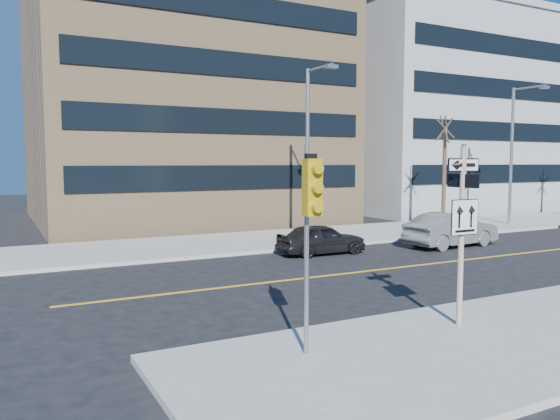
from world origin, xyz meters
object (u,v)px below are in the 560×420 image
sign_pole (462,224)px  parked_car_a (321,239)px  streetlight_b (515,146)px  parked_car_b (451,230)px  traffic_signal (311,205)px  streetlight_a (310,142)px  street_tree_west (445,131)px

sign_pole → parked_car_a: 10.80m
sign_pole → streetlight_b: (18.00, 13.27, 2.32)m
parked_car_b → streetlight_b: bearing=-70.9°
streetlight_b → traffic_signal: bearing=-148.6°
traffic_signal → parked_car_a: (6.77, 10.43, -2.39)m
parked_car_b → streetlight_b: 10.61m
traffic_signal → parked_car_b: traffic_signal is taller
parked_car_a → parked_car_b: size_ratio=0.81×
streetlight_a → streetlight_b: bearing=0.0°
parked_car_b → streetlight_a: 7.57m
sign_pole → traffic_signal: (-4.00, -0.15, 0.59)m
traffic_signal → parked_car_b: (13.03, 9.40, -2.26)m
streetlight_a → streetlight_b: size_ratio=1.00×
traffic_signal → parked_car_a: bearing=57.0°
sign_pole → parked_car_b: 13.04m
traffic_signal → street_tree_west: bearing=39.4°
sign_pole → streetlight_a: (4.00, 13.27, 2.32)m
parked_car_a → streetlight_b: (15.23, 2.99, 4.11)m
streetlight_a → street_tree_west: 9.05m
sign_pole → parked_car_b: (9.03, 9.25, -1.67)m
parked_car_b → streetlight_b: (8.97, 4.02, 3.99)m
parked_car_a → streetlight_a: bearing=-20.6°
sign_pole → parked_car_b: bearing=45.7°
traffic_signal → streetlight_b: 25.83m
streetlight_b → parked_car_a: bearing=-168.9°
street_tree_west → parked_car_b: bearing=-131.0°
parked_car_b → street_tree_west: bearing=-46.1°
traffic_signal → street_tree_west: (17.00, 13.96, 2.50)m
parked_car_b → streetlight_b: size_ratio=0.58×
sign_pole → streetlight_b: size_ratio=0.51×
traffic_signal → parked_car_a: 12.66m
traffic_signal → street_tree_west: street_tree_west is taller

